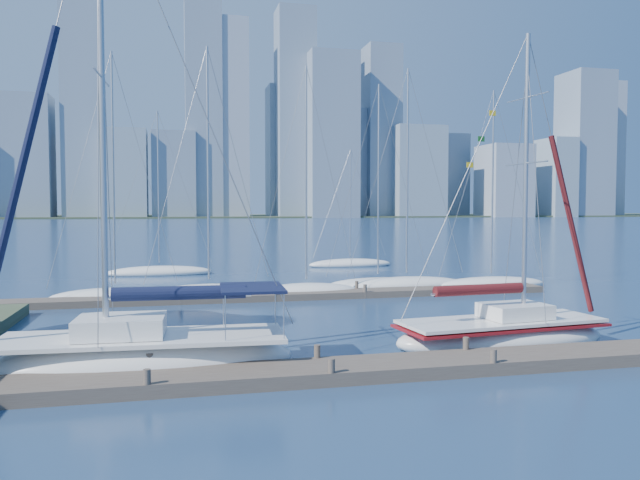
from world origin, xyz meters
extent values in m
plane|color=navy|center=(0.00, 0.00, 0.00)|extent=(700.00, 700.00, 0.00)
cube|color=#4B3F37|center=(0.00, 0.00, 0.20)|extent=(26.00, 2.00, 0.40)
cube|color=#4B3F37|center=(2.00, 16.00, 0.18)|extent=(30.00, 1.80, 0.36)
cube|color=#38472D|center=(0.00, 320.00, 0.00)|extent=(800.00, 100.00, 1.50)
ellipsoid|color=white|center=(-5.23, 2.08, 0.27)|extent=(9.45, 3.53, 1.63)
cube|color=white|center=(-5.23, 2.08, 1.03)|extent=(8.75, 3.25, 0.13)
cube|color=white|center=(-5.88, 2.11, 1.41)|extent=(2.71, 2.11, 0.60)
cylinder|color=silver|center=(-6.32, 2.14, 8.21)|extent=(0.20, 0.20, 14.24)
cylinder|color=silver|center=(-4.11, 2.02, 2.29)|extent=(4.41, 0.34, 0.11)
cylinder|color=black|center=(-4.11, 2.02, 2.39)|extent=(4.07, 0.65, 0.44)
cube|color=black|center=(-1.89, 1.91, 2.50)|extent=(2.09, 2.69, 0.09)
ellipsoid|color=white|center=(7.35, 2.81, 0.24)|extent=(8.36, 3.45, 1.43)
cube|color=white|center=(7.35, 2.81, 0.90)|extent=(7.74, 3.18, 0.11)
cube|color=white|center=(7.91, 2.86, 1.24)|extent=(2.44, 1.95, 0.52)
cylinder|color=silver|center=(8.29, 2.90, 6.14)|extent=(0.17, 0.17, 10.37)
cylinder|color=silver|center=(6.38, 2.71, 2.00)|extent=(3.84, 0.47, 0.10)
cylinder|color=#4B1016|center=(6.38, 2.71, 2.09)|extent=(3.56, 0.73, 0.38)
cube|color=maroon|center=(7.35, 2.81, 0.74)|extent=(7.92, 3.30, 0.10)
ellipsoid|color=white|center=(-7.42, 17.61, 0.19)|extent=(7.18, 3.89, 1.02)
cylinder|color=silver|center=(-7.42, 17.61, 7.14)|extent=(0.11, 0.11, 12.43)
ellipsoid|color=white|center=(-2.42, 17.01, 0.22)|extent=(7.55, 4.30, 1.22)
cylinder|color=silver|center=(-2.42, 17.01, 7.43)|extent=(0.13, 0.13, 12.64)
ellipsoid|color=white|center=(3.07, 17.05, 0.19)|extent=(6.39, 3.02, 1.06)
cylinder|color=silver|center=(3.07, 17.05, 7.00)|extent=(0.12, 0.12, 12.09)
ellipsoid|color=white|center=(8.07, 19.12, 0.18)|extent=(6.78, 2.22, 1.01)
cylinder|color=silver|center=(8.07, 19.12, 6.75)|extent=(0.11, 0.11, 11.68)
ellipsoid|color=white|center=(9.79, 18.67, 0.20)|extent=(8.07, 2.86, 1.09)
cylinder|color=silver|center=(9.79, 18.67, 7.27)|extent=(0.12, 0.12, 12.55)
ellipsoid|color=white|center=(15.19, 17.98, 0.18)|extent=(7.47, 2.47, 1.00)
cylinder|color=silver|center=(15.19, 17.98, 6.60)|extent=(0.11, 0.11, 11.39)
ellipsoid|color=white|center=(-5.37, 30.21, 0.18)|extent=(8.02, 3.13, 1.01)
cylinder|color=silver|center=(-5.37, 30.21, 6.54)|extent=(0.11, 0.11, 11.24)
ellipsoid|color=white|center=(10.37, 33.47, 0.18)|extent=(7.49, 3.73, 0.99)
cylinder|color=silver|center=(10.37, 33.47, 5.44)|extent=(0.11, 0.11, 9.08)
cube|color=slate|center=(-69.73, 287.50, 27.79)|extent=(23.69, 17.63, 55.58)
cube|color=#8F9DAC|center=(-47.55, 309.43, 19.65)|extent=(14.03, 17.61, 39.30)
cube|color=#859AAC|center=(-25.94, 284.92, 20.46)|extent=(19.32, 19.81, 40.91)
cube|color=slate|center=(-4.22, 286.68, 20.33)|extent=(20.04, 16.86, 40.66)
cube|color=#8F9DAC|center=(21.35, 289.48, 47.79)|extent=(19.90, 14.99, 95.59)
cube|color=#859AAC|center=(51.90, 304.67, 33.80)|extent=(17.32, 17.46, 67.59)
cube|color=slate|center=(70.99, 278.50, 39.81)|extent=(23.58, 18.95, 79.61)
cube|color=#8F9DAC|center=(91.42, 294.72, 27.67)|extent=(13.78, 17.11, 55.34)
cube|color=#859AAC|center=(115.77, 279.60, 22.93)|extent=(25.50, 18.80, 45.85)
cube|color=slate|center=(147.05, 309.52, 22.91)|extent=(17.60, 17.52, 45.83)
cube|color=#8F9DAC|center=(164.09, 278.94, 18.71)|extent=(22.41, 23.94, 37.41)
cube|color=#859AAC|center=(194.50, 279.05, 20.79)|extent=(13.73, 21.38, 41.58)
cube|color=slate|center=(213.93, 282.23, 38.95)|extent=(22.62, 23.60, 77.89)
cube|color=#8F9DAC|center=(241.25, 301.60, 38.74)|extent=(16.23, 17.08, 77.47)
cube|color=slate|center=(-45.00, 290.00, 56.88)|extent=(17.06, 18.00, 113.75)
cube|color=slate|center=(10.00, 290.00, 52.01)|extent=(17.17, 18.00, 104.03)
cube|color=slate|center=(55.00, 290.00, 51.41)|extent=(18.44, 18.00, 102.83)
cube|color=slate|center=(100.00, 290.00, 43.63)|extent=(17.20, 18.00, 87.25)
camera|label=1|loc=(-4.25, -17.65, 5.04)|focal=35.00mm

